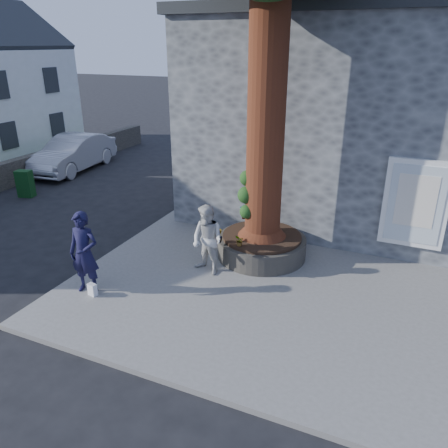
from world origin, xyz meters
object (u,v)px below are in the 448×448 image
at_px(planter, 262,246).
at_px(car_silver, 73,153).
at_px(woman, 207,240).
at_px(a_board_sign, 25,184).
at_px(man, 84,253).

distance_m(planter, car_silver, 11.72).
xyz_separation_m(woman, a_board_sign, (-8.80, 2.72, -0.48)).
height_order(man, a_board_sign, man).
relative_size(man, woman, 1.10).
relative_size(car_silver, a_board_sign, 4.70).
relative_size(man, car_silver, 0.40).
xyz_separation_m(planter, man, (-3.00, -3.22, 0.65)).
bearing_deg(car_silver, a_board_sign, -82.55).
bearing_deg(man, planter, 39.72).
bearing_deg(a_board_sign, man, -48.76).
xyz_separation_m(man, woman, (2.09, 1.86, -0.09)).
height_order(planter, man, man).
height_order(man, car_silver, man).
bearing_deg(woman, a_board_sign, -179.19).
height_order(planter, car_silver, car_silver).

